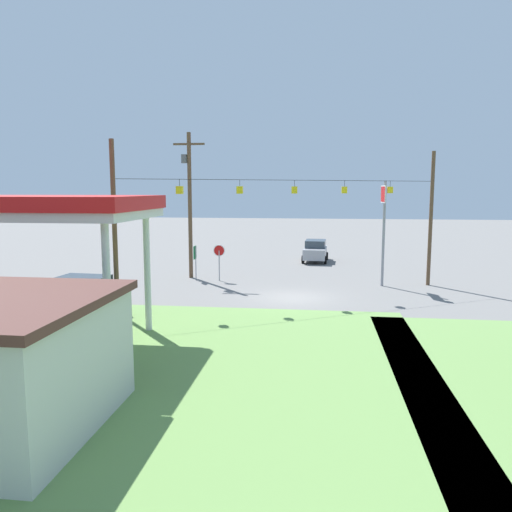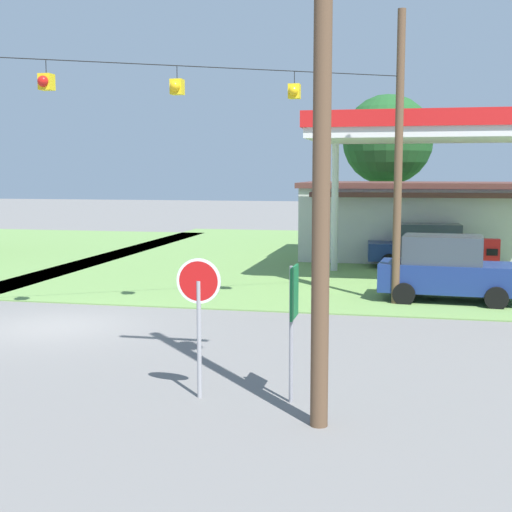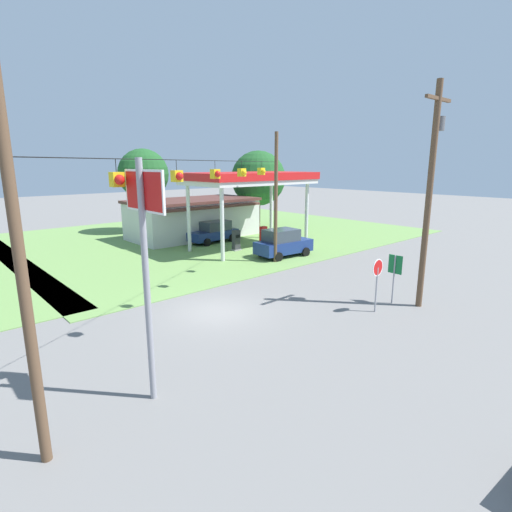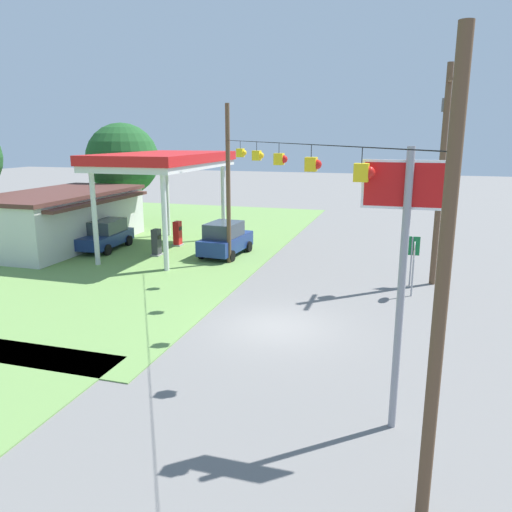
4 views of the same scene
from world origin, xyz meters
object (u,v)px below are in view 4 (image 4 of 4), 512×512
fuel_pump_far (178,234)px  stop_sign_roadside (414,257)px  utility_pole_main (442,166)px  gas_station_store (61,219)px  car_at_pumps_front (225,239)px  gas_station_canopy (164,162)px  fuel_pump_near (157,243)px  stop_sign_overhead (405,236)px  route_sign (412,251)px  car_at_pumps_rear (105,235)px  tree_far_back (123,160)px

fuel_pump_far → stop_sign_roadside: (-6.51, -14.57, 1.04)m
utility_pole_main → gas_station_store: bearing=84.4°
car_at_pumps_front → gas_station_canopy: bearing=90.4°
gas_station_store → utility_pole_main: size_ratio=1.14×
stop_sign_roadside → utility_pole_main: size_ratio=0.25×
fuel_pump_near → utility_pole_main: utility_pole_main is taller
stop_sign_overhead → stop_sign_roadside: bearing=-2.6°
stop_sign_overhead → route_sign: (12.53, -0.41, -3.09)m
car_at_pumps_rear → stop_sign_roadside: size_ratio=1.84×
fuel_pump_near → utility_pole_main: (-1.33, -15.54, 4.90)m
gas_station_store → route_sign: size_ratio=4.83×
car_at_pumps_rear → stop_sign_roadside: stop_sign_roadside is taller
gas_station_canopy → route_sign: gas_station_canopy is taller
gas_station_canopy → stop_sign_roadside: bearing=-109.2°
route_sign → tree_far_back: bearing=63.3°
utility_pole_main → fuel_pump_near: bearing=85.1°
fuel_pump_near → tree_far_back: 12.65m
gas_station_store → car_at_pumps_front: 11.24m
stop_sign_overhead → tree_far_back: bearing=42.5°
fuel_pump_far → stop_sign_roadside: stop_sign_roadside is taller
route_sign → utility_pole_main: (0.63, -1.05, 3.96)m
stop_sign_roadside → stop_sign_overhead: (-10.87, 0.48, 2.99)m
gas_station_store → route_sign: gas_station_store is taller
stop_sign_overhead → tree_far_back: size_ratio=0.85×
fuel_pump_far → route_sign: 15.31m
car_at_pumps_rear → stop_sign_overhead: stop_sign_overhead is taller
fuel_pump_far → utility_pole_main: 16.83m
car_at_pumps_rear → tree_far_back: size_ratio=0.57×
gas_station_canopy → car_at_pumps_rear: gas_station_canopy is taller
stop_sign_overhead → car_at_pumps_rear: bearing=50.0°
gas_station_store → stop_sign_overhead: stop_sign_overhead is taller
fuel_pump_far → stop_sign_overhead: (-17.38, -14.09, 4.03)m
fuel_pump_far → car_at_pumps_rear: size_ratio=0.35×
fuel_pump_near → stop_sign_roadside: stop_sign_roadside is taller
car_at_pumps_rear → tree_far_back: 10.14m
gas_station_store → route_sign: bearing=-97.5°
stop_sign_overhead → utility_pole_main: utility_pole_main is taller
stop_sign_roadside → route_sign: size_ratio=1.04×
car_at_pumps_rear → stop_sign_overhead: bearing=46.0°
fuel_pump_near → fuel_pump_far: 2.89m
gas_station_canopy → stop_sign_overhead: 21.28m
fuel_pump_near → tree_far_back: (9.15, 7.55, 4.40)m
gas_station_store → tree_far_back: tree_far_back is taller
gas_station_canopy → fuel_pump_far: 4.92m
fuel_pump_far → car_at_pumps_rear: bearing=119.5°
gas_station_canopy → tree_far_back: (7.71, 7.55, -0.30)m
car_at_pumps_front → tree_far_back: size_ratio=0.55×
fuel_pump_far → tree_far_back: tree_far_back is taller
fuel_pump_far → utility_pole_main: (-4.22, -15.54, 4.90)m
gas_station_store → car_at_pumps_front: (0.30, -11.22, -0.75)m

